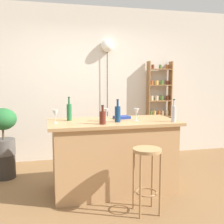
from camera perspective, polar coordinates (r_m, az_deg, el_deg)
name	(u,v)px	position (r m, az deg, el deg)	size (l,w,h in m)	color
ground	(119,199)	(3.62, 1.38, -17.51)	(12.00, 12.00, 0.00)	brown
back_wall	(92,84)	(5.20, -4.26, 5.90)	(6.40, 0.10, 2.80)	beige
kitchen_counter	(113,155)	(3.72, 0.18, -8.96)	(1.69, 0.82, 0.95)	tan
bar_stool	(147,166)	(3.11, 7.23, -11.05)	(0.32, 0.32, 0.74)	#997047
spice_shelf	(159,108)	(5.46, 9.72, 0.79)	(0.48, 0.16, 1.82)	olive
plant_stool	(5,166)	(4.53, -21.34, -10.41)	(0.31, 0.31, 0.36)	#2D2823
potted_plant	(3,129)	(4.39, -21.67, -3.27)	(0.41, 0.37, 0.70)	#514C47
bottle_vinegar	(174,113)	(3.60, 12.66, -0.27)	(0.06, 0.06, 0.29)	#B2B2B7
bottle_sauce_amber	(69,112)	(3.67, -8.86, 0.08)	(0.07, 0.07, 0.31)	#236638
bottle_spirits_clear	(118,113)	(3.50, 1.17, -0.30)	(0.07, 0.07, 0.29)	navy
bottle_soda_blue	(103,117)	(3.34, -1.95, -1.05)	(0.08, 0.08, 0.23)	#5B2319
wine_glass_left	(106,112)	(3.58, -1.27, -0.02)	(0.07, 0.07, 0.16)	silver
wine_glass_center	(136,112)	(3.62, 5.09, 0.03)	(0.07, 0.07, 0.16)	silver
wine_glass_right	(55,114)	(3.49, -11.65, -0.36)	(0.07, 0.07, 0.16)	silver
cookbook	(122,117)	(3.81, 2.04, -1.11)	(0.21, 0.15, 0.04)	navy
pendant_globe_light	(107,47)	(5.17, -1.01, 13.30)	(0.23, 0.23, 2.21)	black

